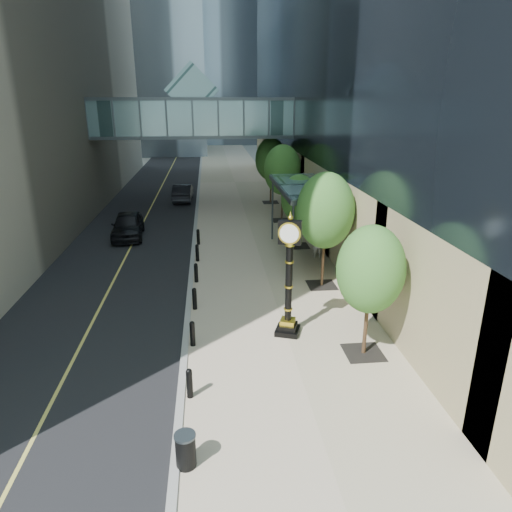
{
  "coord_description": "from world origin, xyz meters",
  "views": [
    {
      "loc": [
        -1.88,
        -11.3,
        8.99
      ],
      "look_at": [
        0.06,
        7.48,
        2.44
      ],
      "focal_mm": 32.0,
      "sensor_mm": 36.0,
      "label": 1
    }
  ],
  "objects_px": {
    "trash_bin": "(186,451)",
    "car_near": "(128,225)",
    "pedestrian": "(317,244)",
    "street_clock": "(289,284)",
    "car_far": "(183,192)"
  },
  "relations": [
    {
      "from": "street_clock",
      "to": "pedestrian",
      "type": "xyz_separation_m",
      "value": [
        3.27,
        8.94,
        -1.3
      ]
    },
    {
      "from": "street_clock",
      "to": "car_near",
      "type": "height_order",
      "value": "street_clock"
    },
    {
      "from": "trash_bin",
      "to": "car_far",
      "type": "bearing_deg",
      "value": 92.85
    },
    {
      "from": "pedestrian",
      "to": "car_near",
      "type": "distance_m",
      "value": 13.05
    },
    {
      "from": "trash_bin",
      "to": "car_near",
      "type": "bearing_deg",
      "value": 102.73
    },
    {
      "from": "trash_bin",
      "to": "pedestrian",
      "type": "xyz_separation_m",
      "value": [
        7.03,
        15.59,
        0.36
      ]
    },
    {
      "from": "car_far",
      "to": "street_clock",
      "type": "bearing_deg",
      "value": 103.43
    },
    {
      "from": "trash_bin",
      "to": "pedestrian",
      "type": "relative_size",
      "value": 0.56
    },
    {
      "from": "trash_bin",
      "to": "car_far",
      "type": "distance_m",
      "value": 32.63
    },
    {
      "from": "trash_bin",
      "to": "pedestrian",
      "type": "height_order",
      "value": "pedestrian"
    },
    {
      "from": "trash_bin",
      "to": "car_near",
      "type": "distance_m",
      "value": 21.69
    },
    {
      "from": "pedestrian",
      "to": "car_near",
      "type": "bearing_deg",
      "value": -20.84
    },
    {
      "from": "street_clock",
      "to": "pedestrian",
      "type": "distance_m",
      "value": 9.61
    },
    {
      "from": "trash_bin",
      "to": "car_far",
      "type": "height_order",
      "value": "car_far"
    },
    {
      "from": "pedestrian",
      "to": "car_far",
      "type": "relative_size",
      "value": 0.34
    }
  ]
}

